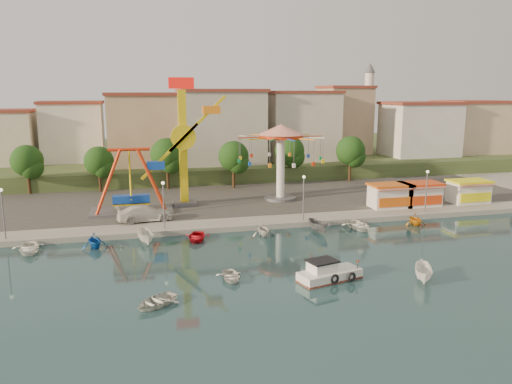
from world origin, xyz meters
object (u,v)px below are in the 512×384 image
object	(u,v)px
kamikaze_tower	(186,146)
van	(145,213)
wave_swinger	(281,145)
rowboat_a	(231,276)
cabin_motorboat	(328,274)
pirate_ship_ride	(130,182)
skiff	(424,273)

from	to	relation	value
kamikaze_tower	van	xyz separation A→B (m)	(-5.70, -7.11, -6.93)
wave_swinger	rowboat_a	distance (m)	30.09
cabin_motorboat	kamikaze_tower	bearing A→B (deg)	92.30
rowboat_a	van	size ratio (longest dim) A/B	0.49
cabin_motorboat	rowboat_a	xyz separation A→B (m)	(-7.82, 1.96, -0.19)
kamikaze_tower	wave_swinger	world-z (taller)	kamikaze_tower
pirate_ship_ride	wave_swinger	world-z (taller)	wave_swinger
cabin_motorboat	skiff	bearing A→B (deg)	-30.95
cabin_motorboat	rowboat_a	size ratio (longest dim) A/B	1.85
wave_swinger	van	xyz separation A→B (m)	(-18.55, -7.39, -6.68)
rowboat_a	cabin_motorboat	bearing A→B (deg)	-14.94
rowboat_a	van	bearing A→B (deg)	107.86
kamikaze_tower	cabin_motorboat	distance (m)	30.41
cabin_motorboat	rowboat_a	distance (m)	8.07
kamikaze_tower	wave_swinger	distance (m)	12.86
pirate_ship_ride	van	size ratio (longest dim) A/B	1.58
wave_swinger	rowboat_a	world-z (taller)	wave_swinger
skiff	van	size ratio (longest dim) A/B	0.57
kamikaze_tower	van	bearing A→B (deg)	-128.71
rowboat_a	van	distance (m)	20.10
wave_swinger	skiff	size ratio (longest dim) A/B	3.20
kamikaze_tower	rowboat_a	bearing A→B (deg)	-88.37
kamikaze_tower	van	world-z (taller)	kamikaze_tower
kamikaze_tower	rowboat_a	distance (m)	27.36
van	rowboat_a	bearing A→B (deg)	-169.61
van	skiff	bearing A→B (deg)	-145.10
kamikaze_tower	van	size ratio (longest dim) A/B	2.61
skiff	rowboat_a	bearing A→B (deg)	-166.73
kamikaze_tower	wave_swinger	xyz separation A→B (m)	(12.86, 0.28, -0.25)
pirate_ship_ride	kamikaze_tower	xyz separation A→B (m)	(7.20, 2.03, 4.05)
cabin_motorboat	rowboat_a	bearing A→B (deg)	151.25
wave_swinger	rowboat_a	xyz separation A→B (m)	(-12.11, -26.40, -7.87)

